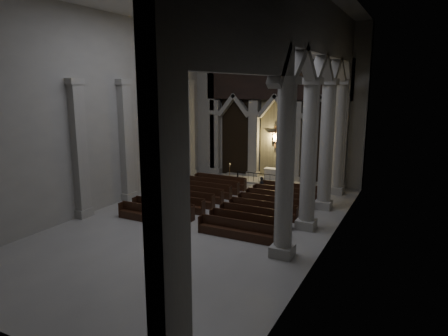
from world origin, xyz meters
name	(u,v)px	position (x,y,z in m)	size (l,w,h in m)	color
room	(203,86)	(0.00, 0.00, 7.60)	(24.00, 24.10, 12.00)	#9A9892
sanctuary_wall	(275,98)	(0.00, 11.54, 6.62)	(14.00, 0.77, 12.00)	#9F9C95
right_arcade	(311,81)	(5.50, 1.33, 7.83)	(1.00, 24.00, 12.00)	#9F9C95
left_pilasters	(145,139)	(-6.75, 3.50, 3.91)	(0.60, 13.00, 8.03)	#9F9C95
sanctuary_step	(269,181)	(0.00, 10.60, 0.07)	(8.50, 2.60, 0.15)	#9F9C95
altar	(275,174)	(0.35, 10.95, 0.60)	(1.77, 0.71, 0.90)	beige
altar_rail	(264,177)	(0.00, 9.46, 0.61)	(4.67, 0.09, 0.92)	black
candle_stand_left	(230,176)	(-3.13, 9.72, 0.37)	(0.23, 0.23, 1.37)	#AA7934
candle_stand_right	(304,184)	(3.07, 9.83, 0.37)	(0.23, 0.23, 1.36)	#AA7934
pews	(227,203)	(0.00, 2.85, 0.31)	(9.61, 9.12, 0.94)	black
worshipper	(261,186)	(0.82, 6.72, 0.65)	(0.47, 0.31, 1.29)	black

